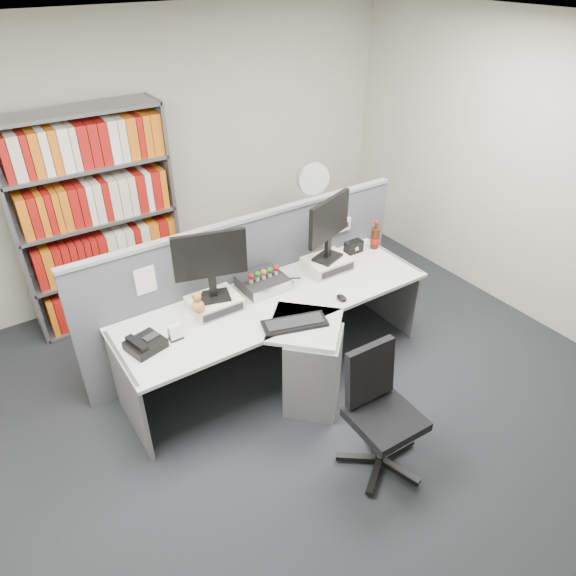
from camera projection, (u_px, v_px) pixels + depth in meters
ground at (335, 427)px, 4.03m from camera, size 5.50×5.50×0.00m
room_shell at (350, 214)px, 3.06m from camera, size 5.04×5.54×2.72m
partition at (250, 283)px, 4.55m from camera, size 3.00×0.08×1.27m
desk at (292, 340)px, 4.20m from camera, size 2.60×1.20×0.72m
monitor_riser_left at (215, 303)px, 4.08m from camera, size 0.38×0.31×0.10m
monitor_riser_right at (327, 264)px, 4.59m from camera, size 0.38×0.31×0.10m
monitor_left at (210, 260)px, 3.87m from camera, size 0.54×0.23×0.56m
monitor_right at (329, 224)px, 4.38m from camera, size 0.53×0.25×0.56m
desktop_pc at (263, 283)px, 4.33m from camera, size 0.37×0.33×0.10m
figurines at (265, 273)px, 4.27m from camera, size 0.29×0.05×0.09m
keyboard at (295, 323)px, 3.92m from camera, size 0.52×0.32×0.03m
mouse at (341, 298)px, 4.20m from camera, size 0.06×0.10×0.04m
desk_phone at (145, 344)px, 3.68m from camera, size 0.29×0.27×0.10m
desk_calendar at (175, 333)px, 3.76m from camera, size 0.10×0.08×0.12m
plush_toy at (197, 304)px, 3.86m from camera, size 0.10×0.10×0.17m
speaker at (354, 247)px, 4.83m from camera, size 0.17×0.09×0.11m
cola_bottle at (375, 238)px, 4.88m from camera, size 0.08×0.08×0.27m
shelving_unit at (97, 223)px, 4.79m from camera, size 1.41×0.40×2.00m
filing_cabinet at (311, 243)px, 5.79m from camera, size 0.45×0.61×0.70m
desk_fan at (313, 182)px, 5.41m from camera, size 0.34×0.20×0.57m
office_chair at (379, 408)px, 3.54m from camera, size 0.58×0.61×0.91m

